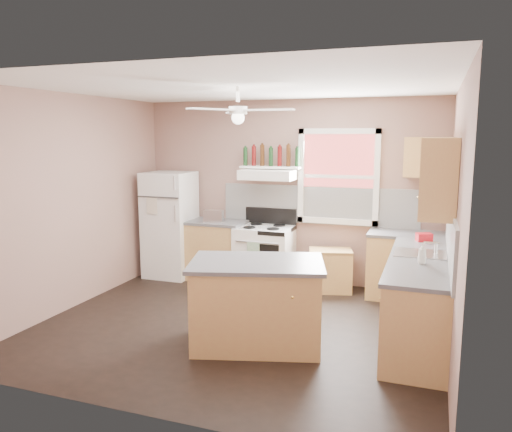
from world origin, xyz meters
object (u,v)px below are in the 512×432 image
(cart, at_px, (330,271))
(island, at_px, (257,305))
(toaster, at_px, (214,216))
(refrigerator, at_px, (170,224))
(stove, at_px, (264,256))

(cart, distance_m, island, 2.11)
(toaster, bearing_deg, cart, -9.34)
(refrigerator, distance_m, toaster, 0.78)
(stove, distance_m, cart, 0.99)
(stove, bearing_deg, island, -74.09)
(refrigerator, relative_size, island, 1.26)
(toaster, relative_size, cart, 0.48)
(stove, distance_m, island, 2.17)
(toaster, xyz_separation_m, cart, (1.76, 0.08, -0.70))
(island, bearing_deg, refrigerator, 120.70)
(stove, height_order, island, same)
(toaster, height_order, cart, toaster)
(stove, relative_size, cart, 1.46)
(refrigerator, xyz_separation_m, cart, (2.52, 0.05, -0.52))
(refrigerator, height_order, toaster, refrigerator)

